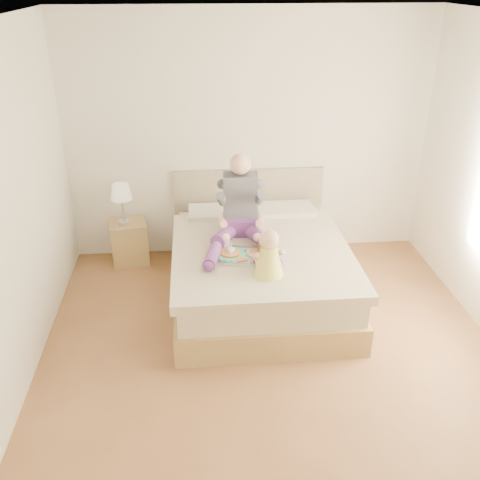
{
  "coord_description": "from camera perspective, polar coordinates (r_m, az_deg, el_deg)",
  "views": [
    {
      "loc": [
        -0.61,
        -3.59,
        2.98
      ],
      "look_at": [
        -0.21,
        0.86,
        0.73
      ],
      "focal_mm": 40.0,
      "sensor_mm": 36.0,
      "label": 1
    }
  ],
  "objects": [
    {
      "name": "lamp",
      "position": [
        5.89,
        -12.56,
        4.8
      ],
      "size": [
        0.23,
        0.23,
        0.47
      ],
      "color": "#B7B9BE",
      "rests_on": "nightstand"
    },
    {
      "name": "bed",
      "position": [
        5.42,
        1.99,
        -2.75
      ],
      "size": [
        1.7,
        2.18,
        1.0
      ],
      "color": "olive",
      "rests_on": "ground"
    },
    {
      "name": "adult",
      "position": [
        5.22,
        0.08,
        2.71
      ],
      "size": [
        0.71,
        1.03,
        0.84
      ],
      "rotation": [
        0.0,
        0.0,
        -0.06
      ],
      "color": "#68317C",
      "rests_on": "bed"
    },
    {
      "name": "nightstand",
      "position": [
        6.17,
        -11.75,
        -0.23
      ],
      "size": [
        0.46,
        0.42,
        0.49
      ],
      "rotation": [
        0.0,
        0.0,
        0.19
      ],
      "color": "olive",
      "rests_on": "ground"
    },
    {
      "name": "baby",
      "position": [
        4.62,
        3.06,
        -1.77
      ],
      "size": [
        0.28,
        0.39,
        0.43
      ],
      "rotation": [
        0.0,
        0.0,
        0.18
      ],
      "color": "#FFEF50",
      "rests_on": "bed"
    },
    {
      "name": "tray",
      "position": [
        4.95,
        0.07,
        -1.48
      ],
      "size": [
        0.53,
        0.45,
        0.14
      ],
      "rotation": [
        0.0,
        0.0,
        -0.18
      ],
      "color": "#B7B9BE",
      "rests_on": "bed"
    },
    {
      "name": "room",
      "position": [
        3.95,
        5.32,
        4.71
      ],
      "size": [
        4.02,
        4.22,
        2.71
      ],
      "color": "brown",
      "rests_on": "ground"
    }
  ]
}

